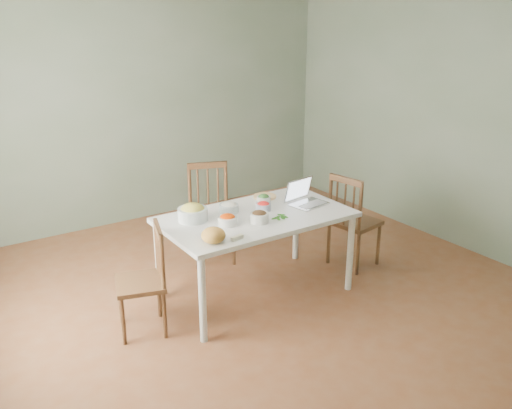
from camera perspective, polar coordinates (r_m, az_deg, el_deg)
floor at (r=5.22m, az=0.32°, el=-9.27°), size 5.00×5.00×0.00m
wall_back at (r=6.88m, az=-11.56°, el=9.48°), size 5.00×0.00×2.70m
wall_right at (r=6.42m, az=19.36°, el=8.06°), size 0.00×5.00×2.70m
dining_table at (r=5.04m, az=0.00°, el=-5.30°), size 1.68×0.95×0.79m
chair_far at (r=5.71m, az=-4.63°, el=-1.03°), size 0.57×0.55×1.02m
chair_left at (r=4.56m, az=-12.01°, el=-7.77°), size 0.48×0.50×0.91m
chair_right at (r=5.69m, az=10.26°, el=-1.57°), size 0.48×0.50×0.98m
bread_boule at (r=4.31m, az=-4.46°, el=-3.21°), size 0.26×0.26×0.13m
butter_stick at (r=4.37m, az=-1.98°, el=-3.47°), size 0.12×0.06×0.03m
bowl_squash at (r=4.77m, az=-6.61°, el=-0.81°), size 0.27×0.27×0.15m
bowl_carrot at (r=4.66m, az=-2.98°, el=-1.57°), size 0.18×0.18×0.09m
bowl_onion at (r=4.95m, az=-2.86°, el=-0.28°), size 0.23×0.23×0.10m
bowl_mushroom at (r=4.70m, az=0.34°, el=-1.27°), size 0.21×0.21×0.10m
bowl_redpep at (r=4.99m, az=0.76°, el=-0.17°), size 0.19×0.19×0.08m
bowl_broccoli at (r=5.19m, az=0.80°, el=0.63°), size 0.14×0.14×0.08m
flatbread at (r=5.34m, az=0.91°, el=0.84°), size 0.26×0.26×0.02m
basil_bunch at (r=4.83m, az=2.37°, el=-1.26°), size 0.18×0.18×0.02m
laptop at (r=5.13m, az=5.60°, el=1.17°), size 0.38×0.34×0.23m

